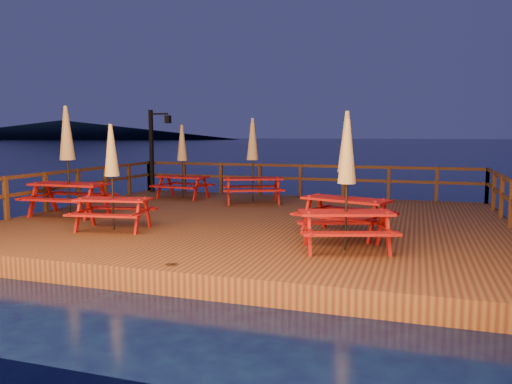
% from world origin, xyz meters
% --- Properties ---
extents(ground, '(500.00, 500.00, 0.00)m').
position_xyz_m(ground, '(0.00, 0.00, 0.00)').
color(ground, black).
rests_on(ground, ground).
extents(deck, '(12.00, 10.00, 0.40)m').
position_xyz_m(deck, '(0.00, 0.00, 0.20)').
color(deck, '#452216').
rests_on(deck, ground).
extents(deck_piles, '(11.44, 9.44, 1.40)m').
position_xyz_m(deck_piles, '(0.00, 0.00, -0.30)').
color(deck_piles, '#3A2712').
rests_on(deck_piles, ground).
extents(railing, '(11.80, 9.75, 1.10)m').
position_xyz_m(railing, '(0.00, 1.78, 1.16)').
color(railing, '#3A2712').
rests_on(railing, deck).
extents(lamp_post, '(0.85, 0.18, 3.00)m').
position_xyz_m(lamp_post, '(-5.39, 4.55, 2.20)').
color(lamp_post, black).
rests_on(lamp_post, deck).
extents(headland_left, '(180.00, 84.00, 9.00)m').
position_xyz_m(headland_left, '(-160.00, 190.00, 4.50)').
color(headland_left, black).
rests_on(headland_left, ground).
extents(picnic_table_0, '(2.20, 2.00, 2.60)m').
position_xyz_m(picnic_table_0, '(2.37, -1.28, 1.75)').
color(picnic_table_0, maroon).
rests_on(picnic_table_0, deck).
extents(picnic_table_1, '(1.86, 1.59, 2.43)m').
position_xyz_m(picnic_table_1, '(-3.61, 3.16, 1.66)').
color(picnic_table_1, maroon).
rests_on(picnic_table_1, deck).
extents(picnic_table_2, '(2.25, 2.07, 2.60)m').
position_xyz_m(picnic_table_2, '(-1.03, 2.76, 1.75)').
color(picnic_table_2, maroon).
rests_on(picnic_table_2, deck).
extents(picnic_table_3, '(1.84, 1.60, 2.34)m').
position_xyz_m(picnic_table_3, '(-2.63, -2.31, 1.62)').
color(picnic_table_3, maroon).
rests_on(picnic_table_3, deck).
extents(picnic_table_4, '(2.03, 1.83, 2.41)m').
position_xyz_m(picnic_table_4, '(2.57, -2.71, 1.65)').
color(picnic_table_4, maroon).
rests_on(picnic_table_4, deck).
extents(picnic_table_5, '(2.04, 1.70, 2.84)m').
position_xyz_m(picnic_table_5, '(-4.84, -0.99, 1.88)').
color(picnic_table_5, maroon).
rests_on(picnic_table_5, deck).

